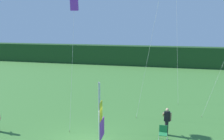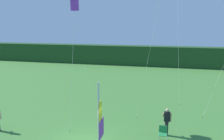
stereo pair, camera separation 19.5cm
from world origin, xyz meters
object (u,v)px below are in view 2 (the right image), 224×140
at_px(person_near_banner, 167,121).
at_px(kite_purple_box_1, 75,5).
at_px(banner_flag, 100,119).
at_px(folding_chair, 163,132).

bearing_deg(person_near_banner, kite_purple_box_1, 171.11).
xyz_separation_m(banner_flag, kite_purple_box_1, (-2.75, 3.72, 6.09)).
relative_size(banner_flag, folding_chair, 4.48).
bearing_deg(kite_purple_box_1, person_near_banner, -8.89).
bearing_deg(person_near_banner, folding_chair, -106.05).
height_order(folding_chair, kite_purple_box_1, kite_purple_box_1).
height_order(person_near_banner, folding_chair, person_near_banner).
distance_m(banner_flag, kite_purple_box_1, 7.65).
xyz_separation_m(person_near_banner, kite_purple_box_1, (-6.22, 0.97, 7.06)).
xyz_separation_m(banner_flag, folding_chair, (3.27, 2.06, -1.40)).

